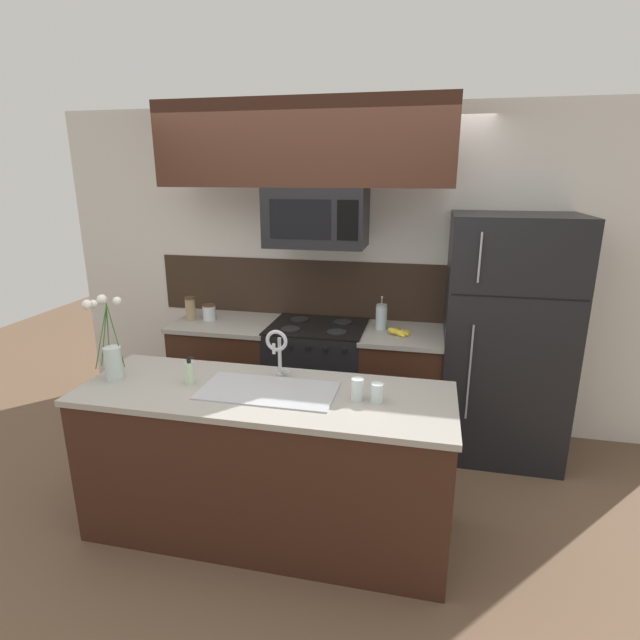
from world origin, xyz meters
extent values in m
plane|color=brown|center=(0.00, 0.00, 0.00)|extent=(10.00, 10.00, 0.00)
cube|color=silver|center=(0.30, 1.28, 1.30)|extent=(5.20, 0.10, 2.60)
cube|color=#332319|center=(0.00, 1.22, 1.15)|extent=(2.95, 0.01, 0.48)
cube|color=#381E14|center=(-0.78, 0.90, 0.44)|extent=(0.79, 0.62, 0.88)
cube|color=#9E998E|center=(-0.78, 0.90, 0.89)|extent=(0.82, 0.65, 0.03)
cube|color=#381E14|center=(0.68, 0.90, 0.44)|extent=(0.60, 0.62, 0.88)
cube|color=#9E998E|center=(0.68, 0.90, 0.89)|extent=(0.63, 0.65, 0.03)
cube|color=black|center=(0.00, 0.90, 0.46)|extent=(0.76, 0.62, 0.91)
cube|color=black|center=(0.00, 0.90, 0.92)|extent=(0.76, 0.62, 0.01)
cylinder|color=black|center=(-0.18, 0.76, 0.93)|extent=(0.15, 0.15, 0.01)
cylinder|color=black|center=(0.18, 0.76, 0.93)|extent=(0.15, 0.15, 0.01)
cylinder|color=black|center=(-0.18, 1.04, 0.93)|extent=(0.15, 0.15, 0.01)
cylinder|color=black|center=(0.18, 1.04, 0.93)|extent=(0.15, 0.15, 0.01)
cylinder|color=black|center=(-0.27, 0.58, 0.85)|extent=(0.03, 0.02, 0.03)
cylinder|color=black|center=(-0.14, 0.58, 0.85)|extent=(0.03, 0.02, 0.03)
cylinder|color=black|center=(0.00, 0.58, 0.85)|extent=(0.03, 0.02, 0.03)
cylinder|color=black|center=(0.14, 0.58, 0.85)|extent=(0.03, 0.02, 0.03)
cylinder|color=black|center=(0.27, 0.58, 0.85)|extent=(0.03, 0.02, 0.03)
cube|color=black|center=(0.00, 0.88, 1.77)|extent=(0.74, 0.40, 0.43)
cube|color=black|center=(-0.07, 0.68, 1.77)|extent=(0.45, 0.00, 0.28)
cube|color=black|center=(0.27, 0.68, 1.77)|extent=(0.15, 0.00, 0.28)
cube|color=#381E14|center=(-0.10, 0.85, 2.29)|extent=(2.15, 0.34, 0.60)
cube|color=black|center=(1.42, 0.92, 0.91)|extent=(0.88, 0.72, 1.82)
cube|color=black|center=(1.42, 0.56, 1.31)|extent=(0.85, 0.00, 0.01)
cylinder|color=#99999E|center=(1.16, 0.54, 1.56)|extent=(0.01, 0.01, 0.33)
cylinder|color=#99999E|center=(1.16, 0.54, 0.76)|extent=(0.01, 0.01, 0.69)
cylinder|color=#997F5B|center=(-1.07, 0.87, 1.00)|extent=(0.08, 0.08, 0.18)
cylinder|color=#4C331E|center=(-1.07, 0.87, 1.10)|extent=(0.08, 0.08, 0.02)
cylinder|color=silver|center=(-0.93, 0.91, 0.97)|extent=(0.11, 0.11, 0.12)
cylinder|color=#4C331E|center=(-0.93, 0.91, 1.03)|extent=(0.11, 0.11, 0.01)
ellipsoid|color=yellow|center=(0.63, 0.83, 0.93)|extent=(0.15, 0.14, 0.06)
ellipsoid|color=yellow|center=(0.64, 0.85, 0.93)|extent=(0.17, 0.10, 0.06)
ellipsoid|color=yellow|center=(0.65, 0.83, 0.93)|extent=(0.18, 0.06, 0.06)
ellipsoid|color=yellow|center=(0.65, 0.85, 0.93)|extent=(0.18, 0.07, 0.07)
ellipsoid|color=yellow|center=(0.66, 0.83, 0.93)|extent=(0.17, 0.10, 0.06)
ellipsoid|color=yellow|center=(0.66, 0.85, 0.93)|extent=(0.16, 0.14, 0.05)
cylinder|color=brown|center=(0.65, 0.84, 0.96)|extent=(0.02, 0.02, 0.03)
cylinder|color=silver|center=(0.50, 0.96, 1.00)|extent=(0.09, 0.09, 0.18)
cylinder|color=#A3A3AA|center=(0.50, 0.96, 1.10)|extent=(0.08, 0.08, 0.02)
cylinder|color=#A3A3AA|center=(0.50, 0.96, 1.14)|extent=(0.01, 0.01, 0.05)
sphere|color=#A3A3AA|center=(0.50, 0.96, 1.17)|extent=(0.02, 0.02, 0.02)
cube|color=#381E14|center=(-0.02, -0.35, 0.44)|extent=(2.09, 0.71, 0.88)
cube|color=#9E998E|center=(-0.02, -0.35, 0.89)|extent=(2.12, 0.74, 0.03)
cube|color=#ADAFB5|center=(0.00, -0.35, 0.91)|extent=(0.76, 0.39, 0.01)
cube|color=#ADAFB5|center=(-0.17, -0.35, 0.84)|extent=(0.30, 0.30, 0.15)
cube|color=#ADAFB5|center=(0.18, -0.35, 0.84)|extent=(0.30, 0.30, 0.15)
cylinder|color=#B7BABF|center=(0.00, -0.12, 0.92)|extent=(0.04, 0.04, 0.02)
cylinder|color=#B7BABF|center=(0.00, -0.12, 1.04)|extent=(0.02, 0.02, 0.22)
torus|color=#B7BABF|center=(0.00, -0.17, 1.15)|extent=(0.13, 0.02, 0.13)
cylinder|color=#B7BABF|center=(0.00, -0.23, 1.12)|extent=(0.02, 0.02, 0.06)
cube|color=#B7BABF|center=(0.04, -0.12, 0.95)|extent=(0.07, 0.01, 0.01)
cylinder|color=beige|center=(-0.47, -0.35, 0.98)|extent=(0.05, 0.05, 0.13)
cylinder|color=black|center=(-0.47, -0.35, 1.05)|extent=(0.02, 0.02, 0.02)
cube|color=black|center=(-0.46, -0.35, 1.07)|extent=(0.03, 0.01, 0.01)
cylinder|color=silver|center=(0.50, -0.35, 0.97)|extent=(0.07, 0.07, 0.12)
cylinder|color=silver|center=(0.61, -0.35, 0.96)|extent=(0.07, 0.07, 0.10)
cylinder|color=silver|center=(-0.94, -0.38, 1.01)|extent=(0.10, 0.10, 0.20)
cylinder|color=silver|center=(-0.94, -0.38, 0.95)|extent=(0.09, 0.09, 0.06)
cylinder|color=#386B2D|center=(-0.99, -0.39, 1.17)|extent=(0.11, 0.04, 0.39)
sphere|color=white|center=(-1.04, -0.41, 1.37)|extent=(0.06, 0.06, 0.06)
cylinder|color=#386B2D|center=(-0.99, -0.37, 1.16)|extent=(0.11, 0.03, 0.38)
sphere|color=white|center=(-1.05, -0.35, 1.36)|extent=(0.05, 0.05, 0.05)
cylinder|color=#386B2D|center=(-0.98, -0.35, 1.17)|extent=(0.08, 0.07, 0.40)
sphere|color=white|center=(-1.02, -0.31, 1.38)|extent=(0.06, 0.06, 0.06)
cylinder|color=#386B2D|center=(-0.92, -0.36, 1.17)|extent=(0.04, 0.05, 0.41)
sphere|color=white|center=(-0.90, -0.33, 1.38)|extent=(0.05, 0.05, 0.05)
camera|label=1|loc=(0.84, -2.80, 2.08)|focal=28.00mm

